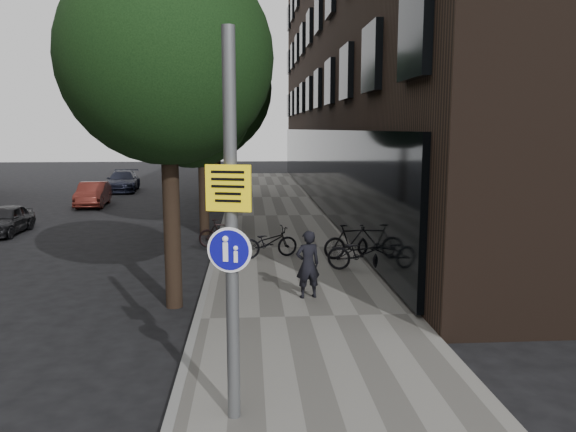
{
  "coord_description": "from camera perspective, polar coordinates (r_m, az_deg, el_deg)",
  "views": [
    {
      "loc": [
        -0.93,
        -7.47,
        3.86
      ],
      "look_at": [
        -0.11,
        4.41,
        2.0
      ],
      "focal_mm": 35.0,
      "sensor_mm": 36.0,
      "label": 1
    }
  ],
  "objects": [
    {
      "name": "curb_edge",
      "position": [
        17.9,
        -7.28,
        -3.43
      ],
      "size": [
        0.15,
        60.0,
        0.13
      ],
      "primitive_type": "cube",
      "color": "slate",
      "rests_on": "ground"
    },
    {
      "name": "street_tree_mid",
      "position": [
        20.71,
        -8.55,
        12.25
      ],
      "size": [
        5.0,
        5.0,
        7.8
      ],
      "color": "black",
      "rests_on": "ground"
    },
    {
      "name": "street_tree_near",
      "position": [
        12.28,
        -11.78,
        14.54
      ],
      "size": [
        4.4,
        4.4,
        7.5
      ],
      "color": "black",
      "rests_on": "ground"
    },
    {
      "name": "parked_car_far",
      "position": [
        36.29,
        -16.43,
        3.41
      ],
      "size": [
        2.17,
        4.52,
        1.27
      ],
      "primitive_type": "imported",
      "rotation": [
        0.0,
        0.0,
        0.09
      ],
      "color": "black",
      "rests_on": "ground"
    },
    {
      "name": "signpost",
      "position": [
        7.02,
        -5.78,
        -1.35
      ],
      "size": [
        0.56,
        0.18,
        4.95
      ],
      "rotation": [
        0.0,
        0.0,
        -0.27
      ],
      "color": "#595B5E",
      "rests_on": "sidewalk"
    },
    {
      "name": "parked_bike_curb_far",
      "position": [
        17.77,
        -6.68,
        -1.81
      ],
      "size": [
        1.6,
        0.71,
        0.93
      ],
      "primitive_type": "imported",
      "rotation": [
        0.0,
        0.0,
        1.38
      ],
      "color": "black",
      "rests_on": "sidewalk"
    },
    {
      "name": "sidewalk",
      "position": [
        17.91,
        -0.07,
        -3.37
      ],
      "size": [
        4.5,
        60.0,
        0.12
      ],
      "primitive_type": "cube",
      "color": "slate",
      "rests_on": "ground"
    },
    {
      "name": "parked_bike_facade_near",
      "position": [
        14.95,
        7.48,
        -3.79
      ],
      "size": [
        1.95,
        1.26,
        0.97
      ],
      "primitive_type": "imported",
      "rotation": [
        0.0,
        0.0,
        1.2
      ],
      "color": "black",
      "rests_on": "sidewalk"
    },
    {
      "name": "pedestrian",
      "position": [
        12.49,
        2.02,
        -4.92
      ],
      "size": [
        0.62,
        0.48,
        1.52
      ],
      "primitive_type": "imported",
      "rotation": [
        0.0,
        0.0,
        3.37
      ],
      "color": "black",
      "rests_on": "sidewalk"
    },
    {
      "name": "parked_bike_curb_near",
      "position": [
        16.42,
        -1.98,
        -2.67
      ],
      "size": [
        1.83,
        1.06,
        0.91
      ],
      "primitive_type": "imported",
      "rotation": [
        0.0,
        0.0,
        1.85
      ],
      "color": "black",
      "rests_on": "sidewalk"
    },
    {
      "name": "parked_car_near",
      "position": [
        23.13,
        -26.79,
        -0.35
      ],
      "size": [
        1.28,
        3.15,
        1.07
      ],
      "primitive_type": "imported",
      "rotation": [
        0.0,
        0.0,
        0.0
      ],
      "color": "black",
      "rests_on": "ground"
    },
    {
      "name": "building_right_dark_brick",
      "position": [
        31.36,
        14.34,
        18.04
      ],
      "size": [
        12.0,
        40.0,
        18.0
      ],
      "primitive_type": "cube",
      "color": "black",
      "rests_on": "ground"
    },
    {
      "name": "parked_bike_facade_far",
      "position": [
        16.36,
        6.47,
        -2.58
      ],
      "size": [
        1.75,
        0.8,
        1.01
      ],
      "primitive_type": "imported",
      "rotation": [
        0.0,
        0.0,
        1.77
      ],
      "color": "black",
      "rests_on": "sidewalk"
    },
    {
      "name": "ground",
      "position": [
        8.45,
        2.97,
        -18.29
      ],
      "size": [
        120.0,
        120.0,
        0.0
      ],
      "primitive_type": "plane",
      "color": "black",
      "rests_on": "ground"
    },
    {
      "name": "street_tree_far",
      "position": [
        29.68,
        -7.16,
        11.22
      ],
      "size": [
        5.0,
        5.0,
        7.8
      ],
      "color": "black",
      "rests_on": "ground"
    },
    {
      "name": "parked_car_mid",
      "position": [
        29.77,
        -19.21,
        2.1
      ],
      "size": [
        1.6,
        3.76,
        1.21
      ],
      "primitive_type": "imported",
      "rotation": [
        0.0,
        0.0,
        0.09
      ],
      "color": "maroon",
      "rests_on": "ground"
    }
  ]
}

